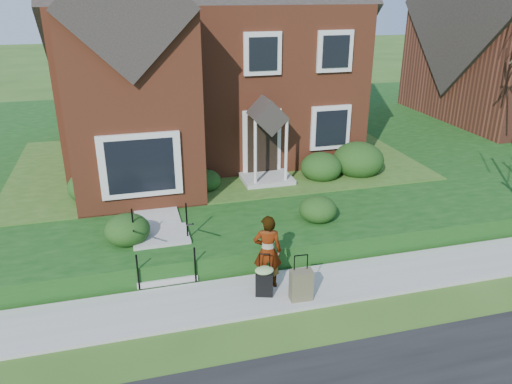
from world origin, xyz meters
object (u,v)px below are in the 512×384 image
object	(u,v)px
front_steps	(163,250)
suitcase_olive	(301,285)
suitcase_black	(264,280)
woman	(268,251)

from	to	relation	value
front_steps	suitcase_olive	xyz separation A→B (m)	(2.79, -2.30, -0.04)
front_steps	suitcase_olive	world-z (taller)	front_steps
suitcase_black	woman	bearing A→B (deg)	83.07
front_steps	suitcase_olive	distance (m)	3.62
woman	front_steps	bearing A→B (deg)	-20.21
woman	suitcase_olive	bearing A→B (deg)	142.37
front_steps	woman	distance (m)	2.77
front_steps	suitcase_black	size ratio (longest dim) A/B	1.97
front_steps	woman	world-z (taller)	woman
woman	suitcase_black	xyz separation A→B (m)	(-0.18, -0.38, -0.49)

